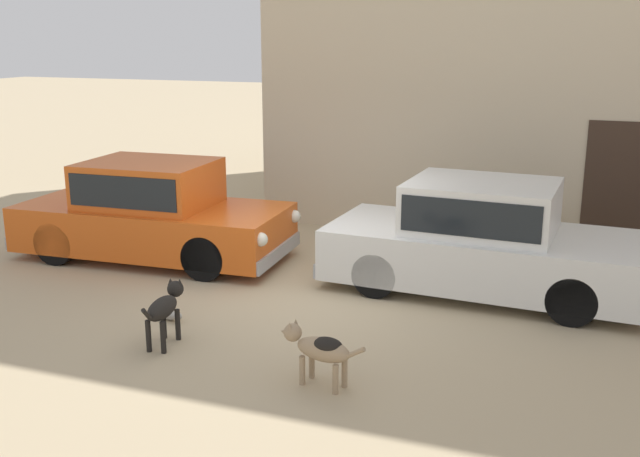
# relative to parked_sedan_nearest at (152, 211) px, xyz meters

# --- Properties ---
(ground_plane) EXTENTS (80.00, 80.00, 0.00)m
(ground_plane) POSITION_rel_parked_sedan_nearest_xyz_m (2.80, -0.85, -0.74)
(ground_plane) COLOR tan
(parked_sedan_nearest) EXTENTS (4.35, 1.96, 1.52)m
(parked_sedan_nearest) POSITION_rel_parked_sedan_nearest_xyz_m (0.00, 0.00, 0.00)
(parked_sedan_nearest) COLOR #D15619
(parked_sedan_nearest) RESTS_ON ground_plane
(parked_sedan_second) EXTENTS (4.37, 2.03, 1.51)m
(parked_sedan_second) POSITION_rel_parked_sedan_nearest_xyz_m (5.03, 0.21, -0.00)
(parked_sedan_second) COLOR silver
(parked_sedan_second) RESTS_ON ground_plane
(stray_dog_spotted) EXTENTS (0.30, 0.97, 0.68)m
(stray_dog_spotted) POSITION_rel_parked_sedan_nearest_xyz_m (1.96, -2.83, -0.30)
(stray_dog_spotted) COLOR black
(stray_dog_spotted) RESTS_ON ground_plane
(stray_dog_tan) EXTENTS (0.97, 0.35, 0.62)m
(stray_dog_tan) POSITION_rel_parked_sedan_nearest_xyz_m (3.95, -3.19, -0.35)
(stray_dog_tan) COLOR #997F60
(stray_dog_tan) RESTS_ON ground_plane
(stray_cat) EXTENTS (0.55, 0.38, 0.15)m
(stray_cat) POSITION_rel_parked_sedan_nearest_xyz_m (1.59, -2.20, -0.67)
(stray_cat) COLOR gray
(stray_cat) RESTS_ON ground_plane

